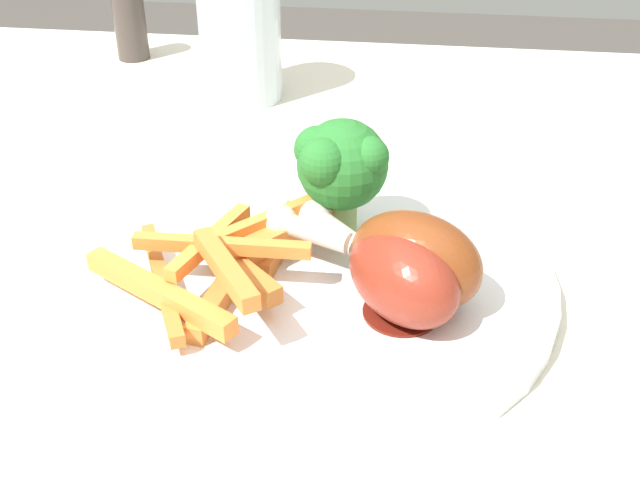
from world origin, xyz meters
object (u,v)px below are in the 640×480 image
chicken_drumstick_near (396,273)px  water_glass (240,31)px  broccoli_floret_front (340,165)px  chicken_drumstick_far (407,259)px  carrot_fries_pile (230,259)px  pepper_shaker (130,25)px  dinner_plate (320,278)px

chicken_drumstick_near → water_glass: water_glass is taller
chicken_drumstick_near → broccoli_floret_front: bearing=-150.9°
chicken_drumstick_far → water_glass: size_ratio=1.10×
broccoli_floret_front → water_glass: size_ratio=0.64×
chicken_drumstick_near → water_glass: 0.33m
chicken_drumstick_far → chicken_drumstick_near: bearing=-26.2°
carrot_fries_pile → water_glass: bearing=-169.4°
broccoli_floret_front → water_glass: 0.26m
broccoli_floret_front → carrot_fries_pile: bearing=-45.2°
broccoli_floret_front → chicken_drumstick_far: 0.07m
water_glass → pepper_shaker: size_ratio=1.81×
dinner_plate → pepper_shaker: (-0.35, -0.22, 0.03)m
chicken_drumstick_near → pepper_shaker: pepper_shaker is taller
broccoli_floret_front → chicken_drumstick_far: bearing=36.5°
carrot_fries_pile → chicken_drumstick_far: size_ratio=1.10×
chicken_drumstick_near → chicken_drumstick_far: (-0.01, 0.00, 0.00)m
broccoli_floret_front → chicken_drumstick_far: broccoli_floret_front is taller
pepper_shaker → chicken_drumstick_near: bearing=35.2°
dinner_plate → chicken_drumstick_far: (0.02, 0.05, 0.03)m
carrot_fries_pile → chicken_drumstick_near: bearing=82.4°
dinner_plate → water_glass: (-0.27, -0.10, 0.05)m
water_glass → carrot_fries_pile: bearing=10.6°
dinner_plate → water_glass: water_glass is taller
chicken_drumstick_far → pepper_shaker: bearing=-143.6°
broccoli_floret_front → carrot_fries_pile: broccoli_floret_front is taller
dinner_plate → chicken_drumstick_near: (0.03, 0.04, 0.03)m
carrot_fries_pile → broccoli_floret_front: bearing=134.8°
chicken_drumstick_near → pepper_shaker: (-0.38, -0.27, -0.00)m
broccoli_floret_front → chicken_drumstick_near: bearing=29.1°
broccoli_floret_front → pepper_shaker: broccoli_floret_front is taller
carrot_fries_pile → chicken_drumstick_near: 0.09m
carrot_fries_pile → chicken_drumstick_near: chicken_drumstick_near is taller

